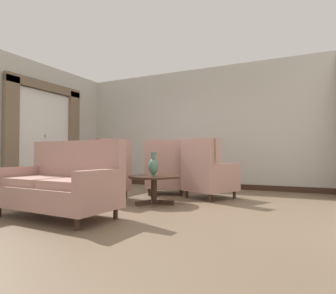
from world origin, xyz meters
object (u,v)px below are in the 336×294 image
(coffee_table, at_px, (154,181))
(armchair_far_left, at_px, (103,175))
(armchair_foreground_right, at_px, (167,172))
(armchair_near_window, at_px, (207,174))
(settee, at_px, (61,185))
(porcelain_vase, at_px, (153,165))

(coffee_table, xyz_separation_m, armchair_far_left, (-1.04, -0.03, 0.07))
(armchair_far_left, bearing_deg, armchair_foreground_right, 152.45)
(armchair_foreground_right, bearing_deg, armchair_near_window, 146.17)
(armchair_far_left, bearing_deg, coffee_table, 96.13)
(armchair_near_window, height_order, armchair_far_left, armchair_near_window)
(settee, relative_size, armchair_near_window, 1.52)
(armchair_near_window, bearing_deg, settee, 88.02)
(coffee_table, distance_m, armchair_near_window, 1.08)
(settee, height_order, armchair_far_left, armchair_far_left)
(settee, relative_size, armchair_far_left, 1.54)
(armchair_near_window, relative_size, armchair_foreground_right, 0.99)
(settee, xyz_separation_m, armchair_near_window, (1.24, 2.30, 0.05))
(armchair_near_window, bearing_deg, armchair_far_left, 54.98)
(armchair_near_window, xyz_separation_m, armchair_foreground_right, (-0.95, 0.25, -0.01))
(coffee_table, relative_size, armchair_near_window, 0.78)
(settee, distance_m, armchair_far_left, 1.46)
(porcelain_vase, bearing_deg, armchair_far_left, 178.59)
(settee, bearing_deg, coffee_table, 69.85)
(armchair_near_window, xyz_separation_m, armchair_far_left, (-1.67, -0.91, -0.02))
(armchair_near_window, relative_size, armchair_far_left, 1.01)
(porcelain_vase, bearing_deg, armchair_near_window, 56.69)
(coffee_table, bearing_deg, armchair_far_left, -178.22)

